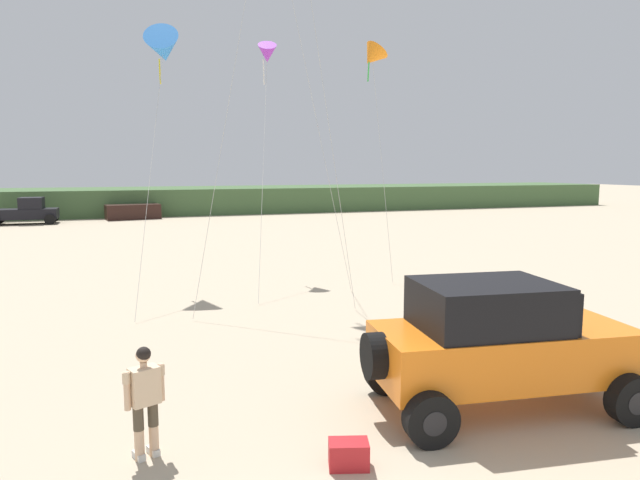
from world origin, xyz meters
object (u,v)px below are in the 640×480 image
at_px(cooler_box, 349,454).
at_px(kite_pink_ribbon, 267,54).
at_px(distant_pickup, 26,212).
at_px(kite_white_parafoil, 163,49).
at_px(kite_orange_streamer, 372,57).
at_px(person_watching, 145,396).
at_px(distant_sedan, 133,212).
at_px(jeep, 499,342).

relative_size(cooler_box, kite_pink_ribbon, 0.06).
bearing_deg(kite_pink_ribbon, cooler_box, -100.01).
distance_m(distant_pickup, kite_white_parafoil, 27.74).
bearing_deg(cooler_box, kite_orange_streamer, 81.76).
xyz_separation_m(person_watching, distant_sedan, (0.45, 40.12, -0.34)).
xyz_separation_m(jeep, kite_white_parafoil, (-4.50, 13.37, 7.15)).
height_order(distant_sedan, kite_pink_ribbon, kite_pink_ribbon).
xyz_separation_m(cooler_box, distant_pickup, (-9.79, 39.69, 0.75)).
bearing_deg(distant_pickup, cooler_box, -76.15).
distance_m(kite_white_parafoil, kite_pink_ribbon, 4.17).
bearing_deg(jeep, kite_white_parafoil, 108.60).
distance_m(distant_sedan, kite_white_parafoil, 28.10).
bearing_deg(kite_pink_ribbon, distant_pickup, 117.23).
relative_size(distant_pickup, distant_sedan, 1.10).
xyz_separation_m(cooler_box, kite_white_parafoil, (-1.30, 14.34, 8.16)).
xyz_separation_m(jeep, person_watching, (-5.86, 0.24, -0.26)).
distance_m(person_watching, cooler_box, 3.02).
xyz_separation_m(kite_orange_streamer, kite_white_parafoil, (-7.66, 0.90, -0.03)).
distance_m(jeep, cooler_box, 3.49).
bearing_deg(kite_pink_ribbon, person_watching, -110.79).
height_order(distant_sedan, kite_orange_streamer, kite_orange_streamer).
bearing_deg(kite_white_parafoil, kite_pink_ribbon, 14.74).
height_order(kite_orange_streamer, kite_pink_ribbon, kite_pink_ribbon).
relative_size(cooler_box, kite_orange_streamer, 0.06).
bearing_deg(cooler_box, distant_sedan, 110.13).
bearing_deg(kite_white_parafoil, kite_orange_streamer, -6.69).
relative_size(kite_white_parafoil, kite_pink_ribbon, 1.00).
relative_size(jeep, person_watching, 2.98).
distance_m(cooler_box, kite_pink_ribbon, 17.75).
relative_size(jeep, distant_pickup, 1.08).
xyz_separation_m(kite_white_parafoil, kite_pink_ribbon, (4.02, 1.06, 0.26)).
height_order(cooler_box, distant_pickup, distant_pickup).
bearing_deg(distant_sedan, distant_pickup, -176.90).
height_order(jeep, cooler_box, jeep).
relative_size(person_watching, distant_pickup, 0.36).
relative_size(person_watching, kite_pink_ribbon, 0.18).
distance_m(distant_pickup, kite_orange_streamer, 31.70).
distance_m(jeep, person_watching, 5.87).
bearing_deg(kite_pink_ribbon, distant_sedan, 100.77).
height_order(jeep, kite_white_parafoil, kite_white_parafoil).
height_order(kite_orange_streamer, kite_white_parafoil, kite_white_parafoil).
height_order(person_watching, distant_pickup, distant_pickup).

